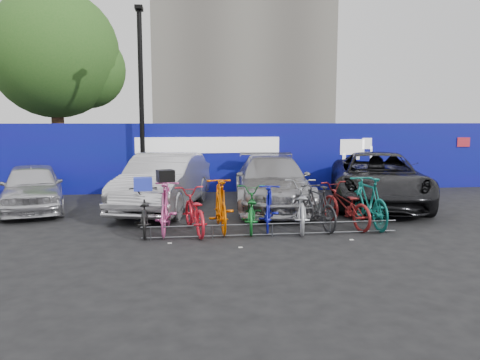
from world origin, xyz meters
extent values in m
plane|color=black|center=(0.00, 0.00, 0.00)|extent=(100.00, 100.00, 0.00)
cube|color=#0A178E|center=(0.00, 6.00, 1.20)|extent=(22.00, 0.15, 2.40)
cube|color=white|center=(-1.00, 5.90, 1.65)|extent=(5.00, 0.02, 0.55)
cube|color=white|center=(4.20, 5.90, 1.55)|extent=(1.20, 0.02, 0.90)
cube|color=red|center=(8.50, 5.90, 1.70)|extent=(0.50, 0.02, 0.35)
cylinder|color=#382314|center=(-7.00, 10.00, 2.00)|extent=(0.50, 0.50, 4.00)
sphere|color=#2A5D1D|center=(-7.00, 10.00, 5.20)|extent=(5.20, 5.20, 5.20)
sphere|color=#2A5D1D|center=(-5.80, 10.30, 4.60)|extent=(3.20, 3.20, 3.20)
cylinder|color=black|center=(-3.20, 5.40, 3.00)|extent=(0.16, 0.16, 6.00)
cube|color=black|center=(-3.20, 5.40, 6.05)|extent=(0.25, 0.50, 0.12)
cylinder|color=#595B60|center=(0.00, -0.60, 0.28)|extent=(5.60, 0.03, 0.03)
cylinder|color=#595B60|center=(0.00, -0.60, 0.05)|extent=(5.60, 0.03, 0.03)
cylinder|color=#595B60|center=(-2.60, -0.60, 0.14)|extent=(0.03, 0.03, 0.28)
cylinder|color=#595B60|center=(-1.30, -0.60, 0.14)|extent=(0.03, 0.03, 0.28)
cylinder|color=#595B60|center=(0.00, -0.60, 0.14)|extent=(0.03, 0.03, 0.28)
cylinder|color=#595B60|center=(1.30, -0.60, 0.14)|extent=(0.03, 0.03, 0.28)
cylinder|color=#595B60|center=(2.60, -0.60, 0.14)|extent=(0.03, 0.03, 0.28)
imported|color=silver|center=(-6.05, 3.11, 0.66)|extent=(2.51, 4.17, 1.33)
imported|color=silver|center=(-2.43, 2.82, 0.79)|extent=(2.84, 5.06, 1.58)
imported|color=#9D9CA1|center=(0.66, 2.86, 0.74)|extent=(2.60, 5.28, 1.48)
imported|color=black|center=(3.84, 2.80, 0.78)|extent=(4.09, 6.10, 1.55)
imported|color=black|center=(-2.79, 0.10, 0.48)|extent=(0.78, 1.87, 0.96)
imported|color=#C9488D|center=(-2.29, 0.08, 0.57)|extent=(0.66, 1.94, 1.15)
imported|color=red|center=(-1.68, -0.05, 0.49)|extent=(0.98, 1.96, 0.98)
imported|color=#E25D00|center=(-1.06, 0.11, 0.59)|extent=(0.60, 1.98, 1.19)
imported|color=#116522|center=(-0.37, 0.10, 0.49)|extent=(0.93, 1.93, 0.97)
imported|color=#1014A6|center=(0.05, 0.08, 0.51)|extent=(0.85, 1.77, 1.03)
imported|color=#A4A6AC|center=(0.78, 0.02, 0.55)|extent=(1.16, 2.20, 1.10)
imported|color=#27272A|center=(1.17, -0.01, 0.52)|extent=(0.83, 1.79, 1.04)
imported|color=maroon|center=(1.88, 0.12, 0.51)|extent=(1.14, 2.05, 1.02)
imported|color=#106E65|center=(2.42, 0.05, 0.60)|extent=(0.67, 2.02, 1.20)
cube|color=#2737CC|center=(-2.79, 0.10, 1.10)|extent=(0.43, 0.34, 0.29)
cube|color=black|center=(-2.29, 0.08, 1.28)|extent=(0.43, 0.41, 0.26)
camera|label=1|loc=(-1.94, -10.33, 2.50)|focal=35.00mm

